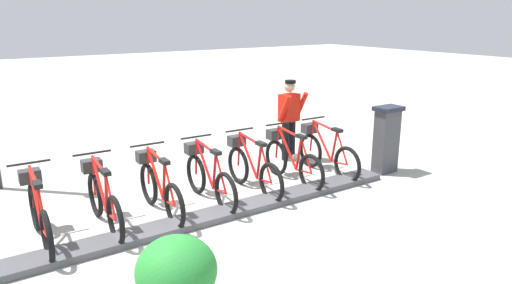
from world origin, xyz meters
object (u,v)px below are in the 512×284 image
Objects in this scene: bike_docked_3 at (208,176)px; payment_kiosk at (386,138)px; planter_bush at (177,281)px; bike_docked_6 at (39,212)px; bike_docked_0 at (325,152)px; bike_docked_1 at (291,159)px; bike_docked_2 at (252,167)px; worker_near_rack at (289,117)px; bike_docked_4 at (159,187)px; bike_docked_5 at (103,199)px.

payment_kiosk is at bearing -99.24° from bike_docked_3.
bike_docked_6 is at bearing 15.71° from planter_bush.
bike_docked_0 is 2.51m from bike_docked_3.
payment_kiosk is 1.94m from bike_docked_1.
payment_kiosk is 0.74× the size of bike_docked_1.
bike_docked_3 is at bearing -33.21° from planter_bush.
worker_near_rack is at bearing -56.56° from bike_docked_2.
worker_near_rack reaches higher than bike_docked_1.
bike_docked_1 and bike_docked_2 have the same top height.
bike_docked_3 is (0.00, 2.51, 0.00)m from bike_docked_0.
bike_docked_2 is 1.00× the size of bike_docked_3.
bike_docked_0 is 1.00× the size of bike_docked_6.
worker_near_rack reaches higher than bike_docked_0.
worker_near_rack is (1.08, -3.31, 0.48)m from bike_docked_4.
bike_docked_1 is 1.00× the size of bike_docked_2.
bike_docked_4 is at bearing -90.00° from bike_docked_6.
bike_docked_3 is 2.74m from worker_near_rack.
worker_near_rack is at bearing -48.34° from planter_bush.
bike_docked_5 is 2.68m from planter_bush.
bike_docked_3 is 1.77× the size of planter_bush.
bike_docked_1 is 0.84m from bike_docked_2.
worker_near_rack is (1.08, -0.80, 0.48)m from bike_docked_1.
bike_docked_4 and bike_docked_6 have the same top height.
bike_docked_1 is at bearing -90.00° from bike_docked_2.
bike_docked_6 is 1.77× the size of planter_bush.
planter_bush is (-2.68, 0.92, 0.11)m from bike_docked_4.
bike_docked_0 is at bearing -177.97° from worker_near_rack.
bike_docked_2 is 3.73m from planter_bush.
bike_docked_0 and bike_docked_2 have the same top height.
bike_docked_2 is 0.84m from bike_docked_3.
worker_near_rack is at bearing -75.40° from bike_docked_5.
payment_kiosk is at bearing -102.05° from bike_docked_2.
bike_docked_6 is at bearing 90.00° from bike_docked_4.
bike_docked_5 is at bearing 83.71° from payment_kiosk.
bike_docked_4 and bike_docked_5 have the same top height.
bike_docked_4 is (0.57, 4.35, -0.24)m from payment_kiosk.
bike_docked_1 is 1.42m from worker_near_rack.
bike_docked_5 is (0.00, 4.18, 0.00)m from bike_docked_0.
bike_docked_2 is (0.00, 1.67, 0.00)m from bike_docked_0.
bike_docked_4 is (0.00, 1.67, 0.00)m from bike_docked_2.
bike_docked_3 is at bearing 90.00° from bike_docked_2.
bike_docked_0 and bike_docked_3 have the same top height.
bike_docked_5 is at bearing 104.60° from worker_near_rack.
payment_kiosk is 6.05m from bike_docked_6.
bike_docked_2 is at bearing -90.00° from bike_docked_3.
bike_docked_0 is at bearing -90.00° from bike_docked_3.
bike_docked_1 is 1.67m from bike_docked_3.
bike_docked_4 is (0.00, 3.34, 0.00)m from bike_docked_0.
bike_docked_5 is at bearing -90.00° from bike_docked_6.
bike_docked_2 is at bearing 90.00° from bike_docked_0.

